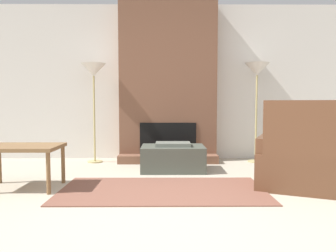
# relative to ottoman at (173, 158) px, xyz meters

# --- Properties ---
(ground_plane) EXTENTS (24.00, 24.00, 0.00)m
(ground_plane) POSITION_rel_ottoman_xyz_m (-0.06, -2.02, -0.18)
(ground_plane) COLOR #B2A893
(wall_back) EXTENTS (6.95, 0.06, 2.60)m
(wall_back) POSITION_rel_ottoman_xyz_m (-0.06, 1.07, 1.12)
(wall_back) COLOR silver
(wall_back) RESTS_ON ground_plane
(fireplace) EXTENTS (1.58, 0.58, 2.60)m
(fireplace) POSITION_rel_ottoman_xyz_m (-0.06, 0.86, 1.07)
(fireplace) COLOR brown
(fireplace) RESTS_ON ground_plane
(ottoman) EXTENTS (0.88, 0.59, 0.40)m
(ottoman) POSITION_rel_ottoman_xyz_m (0.00, 0.00, 0.00)
(ottoman) COLOR #474C42
(ottoman) RESTS_ON ground_plane
(armchair) EXTENTS (1.18, 1.16, 0.98)m
(armchair) POSITION_rel_ottoman_xyz_m (1.40, -0.98, 0.11)
(armchair) COLOR brown
(armchair) RESTS_ON ground_plane
(side_table) EXTENTS (0.83, 0.57, 0.48)m
(side_table) POSITION_rel_ottoman_xyz_m (-1.70, -0.96, 0.24)
(side_table) COLOR brown
(side_table) RESTS_ON ground_plane
(floor_lamp_left) EXTENTS (0.39, 0.39, 1.58)m
(floor_lamp_left) POSITION_rel_ottoman_xyz_m (-1.24, 0.67, 1.22)
(floor_lamp_left) COLOR tan
(floor_lamp_left) RESTS_ON ground_plane
(floor_lamp_right) EXTENTS (0.39, 0.39, 1.59)m
(floor_lamp_right) POSITION_rel_ottoman_xyz_m (1.35, 0.67, 1.23)
(floor_lamp_right) COLOR tan
(floor_lamp_right) RESTS_ON ground_plane
(area_rug) EXTENTS (2.21, 1.14, 0.01)m
(area_rug) POSITION_rel_ottoman_xyz_m (-0.14, -1.06, -0.18)
(area_rug) COLOR brown
(area_rug) RESTS_ON ground_plane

